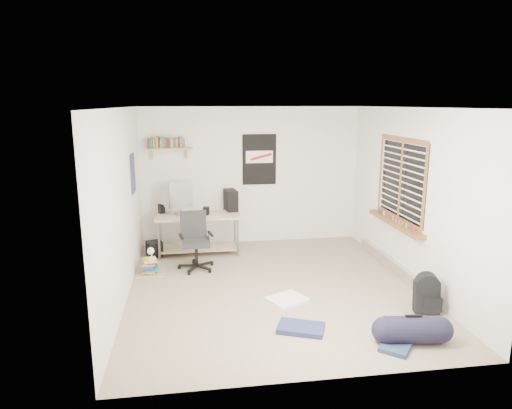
{
  "coord_description": "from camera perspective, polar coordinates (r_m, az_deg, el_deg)",
  "views": [
    {
      "loc": [
        -1.12,
        -5.96,
        2.56
      ],
      "look_at": [
        -0.18,
        0.39,
        1.13
      ],
      "focal_mm": 32.0,
      "sensor_mm": 36.0,
      "label": 1
    }
  ],
  "objects": [
    {
      "name": "right_wall",
      "position": [
        6.86,
        18.91,
        0.89
      ],
      "size": [
        0.01,
        4.5,
        2.5
      ],
      "primitive_type": "cube",
      "color": "silver",
      "rests_on": "ground"
    },
    {
      "name": "wall_shelf",
      "position": [
        8.15,
        -10.75,
        6.87
      ],
      "size": [
        0.8,
        0.22,
        0.24
      ],
      "primitive_type": "cube",
      "color": "tan",
      "rests_on": "back_wall"
    },
    {
      "name": "window",
      "position": [
        7.06,
        17.53,
        2.96
      ],
      "size": [
        0.1,
        1.5,
        1.26
      ],
      "primitive_type": "cube",
      "color": "brown",
      "rests_on": "right_wall"
    },
    {
      "name": "left_wall",
      "position": [
        6.17,
        -16.43,
        -0.19
      ],
      "size": [
        0.01,
        4.5,
        2.5
      ],
      "primitive_type": "cube",
      "color": "silver",
      "rests_on": "ground"
    },
    {
      "name": "subwoofer",
      "position": [
        7.95,
        -12.58,
        -5.45
      ],
      "size": [
        0.31,
        0.31,
        0.27
      ],
      "primitive_type": "cube",
      "rotation": [
        0.0,
        0.0,
        0.37
      ],
      "color": "black",
      "rests_on": "floor"
    },
    {
      "name": "speaker_left",
      "position": [
        8.05,
        -11.72,
        -0.66
      ],
      "size": [
        0.13,
        0.13,
        0.2
      ],
      "primitive_type": "cube",
      "rotation": [
        0.0,
        0.0,
        0.41
      ],
      "color": "black",
      "rests_on": "desk"
    },
    {
      "name": "tshirt",
      "position": [
        6.17,
        3.88,
        -11.74
      ],
      "size": [
        0.6,
        0.57,
        0.04
      ],
      "primitive_type": "cube",
      "rotation": [
        0.0,
        0.0,
        0.48
      ],
      "color": "white",
      "rests_on": "floor"
    },
    {
      "name": "desk",
      "position": [
        7.95,
        -7.22,
        -3.54
      ],
      "size": [
        1.56,
        1.1,
        0.65
      ],
      "primitive_type": "cube",
      "rotation": [
        0.0,
        0.0,
        -0.36
      ],
      "color": "#C7A98A",
      "rests_on": "floor"
    },
    {
      "name": "jeans_a",
      "position": [
        5.45,
        5.63,
        -15.11
      ],
      "size": [
        0.61,
        0.51,
        0.06
      ],
      "primitive_type": "cube",
      "rotation": [
        0.0,
        0.0,
        -0.39
      ],
      "color": "#22274D",
      "rests_on": "floor"
    },
    {
      "name": "keyboard",
      "position": [
        7.92,
        -8.13,
        -1.4
      ],
      "size": [
        0.4,
        0.2,
        0.02
      ],
      "primitive_type": "cube",
      "rotation": [
        0.0,
        0.0,
        -0.19
      ],
      "color": "black",
      "rests_on": "desk"
    },
    {
      "name": "book_stack",
      "position": [
        7.2,
        -13.02,
        -7.31
      ],
      "size": [
        0.54,
        0.49,
        0.31
      ],
      "primitive_type": "cube",
      "rotation": [
        0.0,
        0.0,
        -0.27
      ],
      "color": "brown",
      "rests_on": "floor"
    },
    {
      "name": "monitor_right",
      "position": [
        7.86,
        -9.38,
        0.09
      ],
      "size": [
        0.42,
        0.27,
        0.46
      ],
      "primitive_type": "cube",
      "rotation": [
        0.0,
        0.0,
        0.43
      ],
      "color": "#AEAEB3",
      "rests_on": "desk"
    },
    {
      "name": "baseboard_heater",
      "position": [
        7.4,
        16.87,
        -7.48
      ],
      "size": [
        0.08,
        2.5,
        0.18
      ],
      "primitive_type": "cube",
      "color": "#B7B2A8",
      "rests_on": "floor"
    },
    {
      "name": "duffel_bag",
      "position": [
        5.41,
        18.95,
        -14.71
      ],
      "size": [
        0.34,
        0.34,
        0.59
      ],
      "primitive_type": "cylinder",
      "rotation": [
        0.0,
        0.0,
        -0.13
      ],
      "color": "black",
      "rests_on": "floor"
    },
    {
      "name": "floor",
      "position": [
        6.58,
        2.11,
        -10.34
      ],
      "size": [
        4.0,
        4.5,
        0.01
      ],
      "primitive_type": "cube",
      "color": "gray",
      "rests_on": "ground"
    },
    {
      "name": "poster_back_wall",
      "position": [
        8.35,
        0.42,
        5.63
      ],
      "size": [
        0.62,
        0.03,
        0.92
      ],
      "primitive_type": "cube",
      "color": "black",
      "rests_on": "back_wall"
    },
    {
      "name": "speaker_right",
      "position": [
        7.81,
        -6.25,
        -0.93
      ],
      "size": [
        0.11,
        0.11,
        0.18
      ],
      "primitive_type": "cube",
      "rotation": [
        0.0,
        0.0,
        -0.33
      ],
      "color": "black",
      "rests_on": "desk"
    },
    {
      "name": "ceiling",
      "position": [
        6.07,
        2.31,
        12.06
      ],
      "size": [
        4.0,
        4.5,
        0.01
      ],
      "primitive_type": "cube",
      "color": "white",
      "rests_on": "ground"
    },
    {
      "name": "office_chair",
      "position": [
        7.17,
        -7.51,
        -4.3
      ],
      "size": [
        0.68,
        0.68,
        0.91
      ],
      "primitive_type": "cube",
      "rotation": [
        0.0,
        0.0,
        0.16
      ],
      "color": "#262629",
      "rests_on": "floor"
    },
    {
      "name": "desk_lamp",
      "position": [
        7.1,
        -12.96,
        -5.62
      ],
      "size": [
        0.12,
        0.2,
        0.2
      ],
      "primitive_type": "cube",
      "rotation": [
        0.0,
        0.0,
        0.03
      ],
      "color": "white",
      "rests_on": "book_stack"
    },
    {
      "name": "backpack",
      "position": [
        6.16,
        20.52,
        -10.76
      ],
      "size": [
        0.35,
        0.31,
        0.4
      ],
      "primitive_type": "cube",
      "rotation": [
        0.0,
        0.0,
        -0.28
      ],
      "color": "black",
      "rests_on": "floor"
    },
    {
      "name": "back_wall",
      "position": [
        8.4,
        -0.62,
        3.6
      ],
      "size": [
        4.0,
        0.01,
        2.5
      ],
      "primitive_type": "cube",
      "color": "silver",
      "rests_on": "ground"
    },
    {
      "name": "pc_tower",
      "position": [
        8.11,
        -3.18,
        0.44
      ],
      "size": [
        0.24,
        0.41,
        0.4
      ],
      "primitive_type": "cube",
      "rotation": [
        0.0,
        0.0,
        0.15
      ],
      "color": "black",
      "rests_on": "desk"
    },
    {
      "name": "poster_left_wall",
      "position": [
        7.29,
        -15.14,
        3.79
      ],
      "size": [
        0.02,
        0.42,
        0.6
      ],
      "primitive_type": "cube",
      "color": "navy",
      "rests_on": "left_wall"
    },
    {
      "name": "jeans_b",
      "position": [
        5.31,
        17.12,
        -16.5
      ],
      "size": [
        0.47,
        0.48,
        0.05
      ],
      "primitive_type": "cube",
      "rotation": [
        0.0,
        0.0,
        0.88
      ],
      "color": "navy",
      "rests_on": "floor"
    },
    {
      "name": "monitor_left",
      "position": [
        7.97,
        -10.57,
        -0.02
      ],
      "size": [
        0.36,
        0.21,
        0.39
      ],
      "primitive_type": "cube",
      "rotation": [
        0.0,
        0.0,
        -0.37
      ],
      "color": "#959599",
      "rests_on": "desk"
    }
  ]
}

